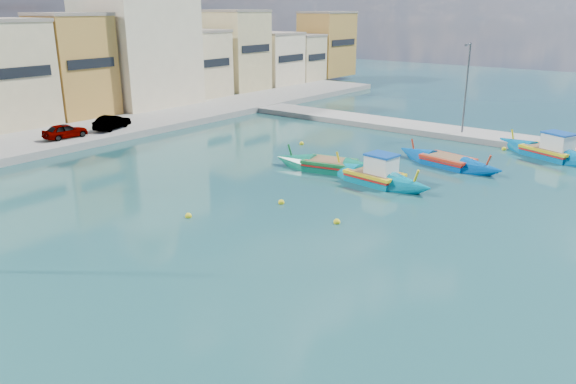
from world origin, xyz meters
TOP-DOWN VIEW (x-y plane):
  - ground at (0.00, 0.00)m, footprint 160.00×160.00m
  - east_quay at (18.00, 0.00)m, footprint 4.00×70.00m
  - north_quay at (0.00, 32.00)m, footprint 80.00×8.00m
  - north_townhouses at (6.68, 39.36)m, footprint 83.20×7.87m
  - church_block at (10.00, 40.00)m, footprint 10.00×10.00m
  - quay_street_lamp at (17.44, 6.00)m, footprint 1.18×0.16m
  - parked_cars at (-8.29, 30.50)m, footprint 19.30×2.43m
  - luzzu_turquoise_cabin at (14.98, -1.84)m, footprint 5.69×9.77m
  - luzzu_blue_cabin at (1.29, 5.36)m, footprint 3.15×8.80m
  - luzzu_green at (1.89, 9.30)m, footprint 3.89×8.76m
  - luzzu_blue_south at (8.05, 3.30)m, footprint 3.66×8.93m
  - mooring_buoys at (1.06, 5.48)m, footprint 26.08×22.00m

SIDE VIEW (x-z plane):
  - ground at x=0.00m, z-range 0.00..0.00m
  - mooring_buoys at x=1.06m, z-range -0.10..0.26m
  - east_quay at x=18.00m, z-range 0.00..0.50m
  - luzzu_blue_south at x=8.05m, z-range -0.99..1.52m
  - luzzu_green at x=1.89m, z-range -1.05..1.62m
  - north_quay at x=0.00m, z-range 0.00..0.60m
  - luzzu_blue_cabin at x=1.29m, z-range -1.15..1.90m
  - luzzu_turquoise_cabin at x=14.98m, z-range -1.18..1.93m
  - parked_cars at x=-8.29m, z-range 0.59..1.84m
  - quay_street_lamp at x=17.44m, z-range 0.34..8.34m
  - north_townhouses at x=6.68m, z-range -0.10..10.09m
  - church_block at x=10.00m, z-range -1.14..17.96m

